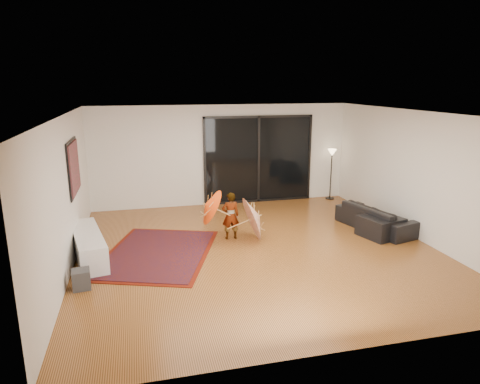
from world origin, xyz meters
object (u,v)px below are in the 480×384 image
object	(u,v)px
sofa	(376,217)
ottoman	(380,227)
media_console	(88,246)
child	(231,216)

from	to	relation	value
sofa	ottoman	bearing A→B (deg)	147.37
media_console	sofa	distance (m)	6.20
ottoman	media_console	bearing A→B (deg)	178.05
child	sofa	bearing A→B (deg)	176.59
media_console	ottoman	world-z (taller)	media_console
sofa	child	size ratio (longest dim) A/B	1.86
child	media_console	bearing A→B (deg)	8.51
ottoman	child	xyz separation A→B (m)	(-3.20, 0.64, 0.29)
media_console	ottoman	size ratio (longest dim) A/B	2.46
sofa	ottoman	size ratio (longest dim) A/B	2.48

